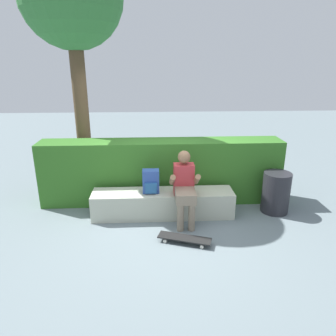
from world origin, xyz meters
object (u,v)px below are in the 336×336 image
at_px(bench_main, 163,204).
at_px(trash_bin, 276,192).
at_px(backpack_on_bench, 151,182).
at_px(person_skater, 185,186).
at_px(skateboard_near_person, 184,238).

height_order(bench_main, trash_bin, trash_bin).
bearing_deg(backpack_on_bench, bench_main, 2.66).
distance_m(backpack_on_bench, trash_bin, 2.24).
xyz_separation_m(bench_main, trash_bin, (2.02, 0.06, 0.14)).
xyz_separation_m(backpack_on_bench, trash_bin, (2.22, 0.07, -0.28)).
bearing_deg(person_skater, backpack_on_bench, 159.08).
xyz_separation_m(skateboard_near_person, backpack_on_bench, (-0.49, 0.89, 0.57)).
height_order(backpack_on_bench, trash_bin, backpack_on_bench).
relative_size(skateboard_near_person, backpack_on_bench, 2.05).
height_order(person_skater, backpack_on_bench, person_skater).
xyz_separation_m(person_skater, trash_bin, (1.67, 0.28, -0.28)).
distance_m(person_skater, trash_bin, 1.72).
height_order(person_skater, trash_bin, person_skater).
bearing_deg(trash_bin, skateboard_near_person, -151.07).
distance_m(person_skater, backpack_on_bench, 0.59).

